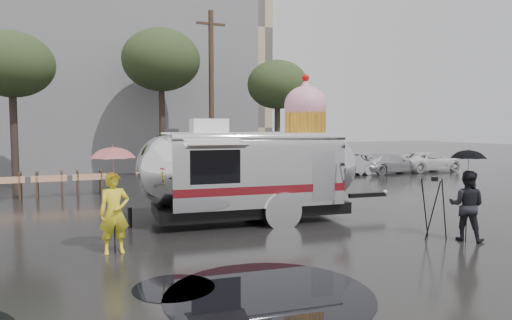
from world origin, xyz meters
name	(u,v)px	position (x,y,z in m)	size (l,w,h in m)	color
ground	(286,240)	(0.00, 0.00, 0.00)	(120.00, 120.00, 0.00)	black
puddles	(176,305)	(-3.47, -3.06, 0.01)	(7.86, 3.51, 0.01)	black
grey_building	(77,72)	(-4.00, 24.00, 6.50)	(22.00, 12.00, 13.00)	slate
utility_pole	(211,93)	(2.50, 14.00, 4.62)	(1.60, 0.28, 9.00)	#473323
tree_left	(11,65)	(-7.00, 13.00, 5.48)	(3.64, 3.64, 6.95)	#382D26
tree_mid	(161,61)	(0.00, 15.00, 6.34)	(4.20, 4.20, 8.03)	#382D26
tree_right	(277,85)	(6.00, 13.00, 5.06)	(3.36, 3.36, 6.42)	#382D26
barricade_row	(50,183)	(-5.55, 9.96, 0.52)	(4.30, 0.80, 1.00)	#473323
parked_cars	(373,162)	(11.78, 12.00, 0.72)	(13.20, 1.90, 1.50)	silver
airstream_trailer	(253,167)	(0.19, 2.56, 1.57)	(8.29, 3.35, 4.47)	silver
person_left	(114,213)	(-4.02, 0.39, 0.89)	(0.64, 0.43, 1.79)	yellow
umbrella_pink	(113,164)	(-4.02, 0.39, 1.96)	(1.22, 1.22, 2.38)	pink
person_right	(467,206)	(4.02, -1.79, 0.86)	(0.83, 0.46, 1.72)	black
umbrella_black	(468,163)	(4.02, -1.79, 1.90)	(1.03, 1.03, 2.26)	black
tripod	(434,202)	(3.44, -1.32, 0.93)	(0.63, 0.61, 1.55)	black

